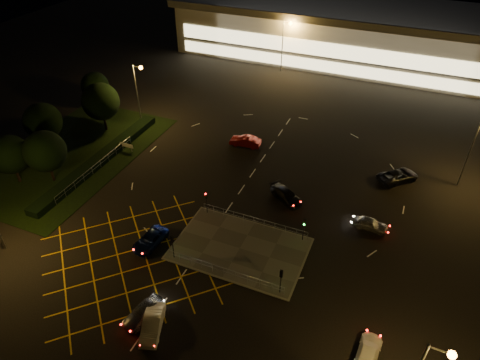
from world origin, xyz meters
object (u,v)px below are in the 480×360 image
at_px(car_circ_red, 245,141).
at_px(car_left_blue, 150,240).
at_px(car_far_dkgrey, 286,195).
at_px(car_near_silver, 143,312).
at_px(car_right_silver, 370,224).
at_px(car_east_grey, 398,176).
at_px(car_approach_white, 368,353).
at_px(signal_sw, 172,242).
at_px(signal_se, 281,277).
at_px(signal_ne, 304,225).
at_px(car_queue_white, 152,324).
at_px(signal_nw, 206,198).

bearing_deg(car_circ_red, car_left_blue, -9.93).
xyz_separation_m(car_left_blue, car_far_dkgrey, (11.48, 13.50, 0.05)).
xyz_separation_m(car_near_silver, car_right_silver, (17.57, 20.61, -0.05)).
distance_m(car_east_grey, car_approach_white, 27.55).
height_order(signal_sw, car_right_silver, signal_sw).
distance_m(signal_se, car_circ_red, 27.89).
height_order(signal_ne, car_queue_white, signal_ne).
relative_size(signal_se, signal_ne, 1.00).
xyz_separation_m(car_near_silver, car_east_grey, (19.42, 31.58, 0.04)).
xyz_separation_m(signal_nw, car_right_silver, (18.67, 5.00, -1.68)).
bearing_deg(car_east_grey, car_approach_white, 136.55).
relative_size(signal_sw, car_right_silver, 0.78).
height_order(car_far_dkgrey, car_approach_white, car_far_dkgrey).
distance_m(signal_nw, car_queue_white, 16.69).
relative_size(car_queue_white, car_far_dkgrey, 0.93).
bearing_deg(car_near_silver, car_queue_white, -13.27).
xyz_separation_m(signal_sw, car_approach_white, (21.13, -3.59, -1.71)).
xyz_separation_m(signal_ne, car_circ_red, (-13.68, 16.27, -1.59)).
xyz_separation_m(signal_nw, car_circ_red, (-1.68, 16.27, -1.59)).
bearing_deg(car_right_silver, car_left_blue, 120.90).
bearing_deg(car_approach_white, car_far_dkgrey, -49.51).
distance_m(signal_se, signal_nw, 14.41).
xyz_separation_m(signal_sw, car_queue_white, (2.66, -8.41, -1.62)).
height_order(car_far_dkgrey, car_right_silver, car_far_dkgrey).
height_order(car_queue_white, car_approach_white, car_queue_white).
bearing_deg(car_circ_red, car_east_grey, 83.73).
distance_m(car_near_silver, car_circ_red, 32.00).
bearing_deg(car_left_blue, signal_sw, -7.76).
relative_size(car_queue_white, car_approach_white, 0.99).
height_order(car_right_silver, car_east_grey, car_east_grey).
xyz_separation_m(car_queue_white, car_east_grey, (17.86, 32.35, 0.03)).
height_order(signal_sw, car_near_silver, signal_sw).
distance_m(signal_sw, car_circ_red, 24.36).
distance_m(signal_ne, car_right_silver, 8.50).
bearing_deg(car_approach_white, car_right_silver, -77.36).
bearing_deg(car_queue_white, car_far_dkgrey, 56.98).
xyz_separation_m(signal_sw, signal_se, (12.00, 0.00, 0.00)).
height_order(signal_sw, signal_ne, same).
height_order(signal_nw, car_approach_white, signal_nw).
distance_m(car_far_dkgrey, car_right_silver, 10.77).
relative_size(car_right_silver, car_circ_red, 0.86).
bearing_deg(car_near_silver, car_east_grey, 71.60).
relative_size(car_near_silver, car_right_silver, 1.07).
bearing_deg(car_circ_red, car_near_silver, -0.50).
relative_size(car_circ_red, car_approach_white, 1.04).
height_order(signal_nw, car_circ_red, signal_nw).
bearing_deg(car_near_silver, signal_sw, 111.38).
relative_size(car_near_silver, car_approach_white, 0.95).
xyz_separation_m(signal_ne, car_queue_white, (-9.34, -16.39, -1.62)).
height_order(signal_se, car_far_dkgrey, signal_se).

